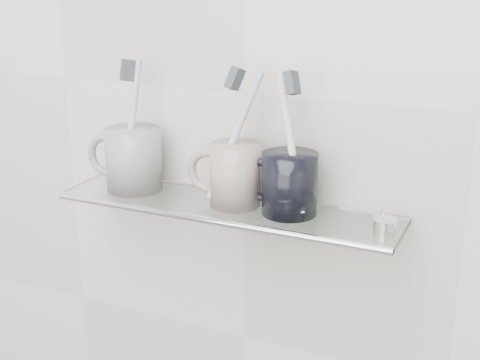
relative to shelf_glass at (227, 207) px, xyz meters
The scene contains 18 objects.
wall_back 0.17m from the shelf_glass, 90.00° to the left, with size 2.50×2.50×0.00m, color beige.
shelf_glass is the anchor object (origin of this frame).
shelf_rail 0.06m from the shelf_glass, 90.00° to the right, with size 0.01×0.01×0.50m, color silver.
bracket_left 0.22m from the shelf_glass, 167.38° to the left, with size 0.02×0.02×0.03m, color silver.
bracket_right 0.22m from the shelf_glass, 12.62° to the left, with size 0.02×0.02×0.03m, color silver.
mug_left 0.17m from the shelf_glass, behind, with size 0.08×0.08×0.09m, color silver.
mug_left_handle 0.21m from the shelf_glass, behind, with size 0.07×0.07×0.01m, color silver.
toothbrush_left 0.19m from the shelf_glass, behind, with size 0.01×0.01×0.19m, color silver.
bristles_left 0.24m from the shelf_glass, behind, with size 0.01×0.02×0.03m, color #373A41.
mug_center 0.05m from the shelf_glass, 24.47° to the left, with size 0.07×0.07×0.09m, color silver.
mug_center_handle 0.06m from the shelf_glass, behind, with size 0.07×0.07×0.01m, color silver.
toothbrush_center 0.11m from the shelf_glass, 24.47° to the left, with size 0.01×0.01×0.19m, color #97A9BC.
bristles_center 0.19m from the shelf_glass, 24.47° to the left, with size 0.01×0.02×0.03m, color #373A41.
mug_right 0.10m from the shelf_glass, ahead, with size 0.08×0.08×0.09m, color black.
mug_right_handle 0.07m from the shelf_glass, ahead, with size 0.06×0.06×0.01m, color black.
toothbrush_right 0.14m from the shelf_glass, ahead, with size 0.01×0.01×0.19m, color silver.
bristles_right 0.21m from the shelf_glass, ahead, with size 0.01×0.02×0.03m, color #373A41.
chrome_cap 0.23m from the shelf_glass, ahead, with size 0.03×0.03×0.01m, color silver.
Camera 1 is at (0.38, 0.23, 1.43)m, focal length 50.00 mm.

